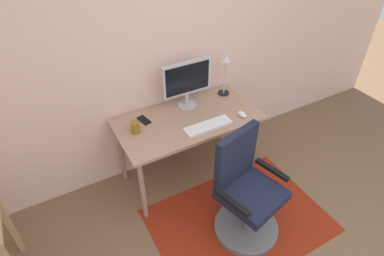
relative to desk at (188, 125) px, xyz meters
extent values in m
cube|color=beige|center=(-0.05, 0.40, 0.67)|extent=(6.00, 0.10, 2.60)
cube|color=maroon|center=(0.12, -0.72, -0.63)|extent=(1.49, 1.07, 0.01)
cube|color=tan|center=(0.00, 0.00, 0.06)|extent=(1.29, 0.66, 0.03)
cylinder|color=#A27E72|center=(-0.58, -0.27, -0.29)|extent=(0.04, 0.04, 0.68)
cylinder|color=#A27E72|center=(0.58, -0.27, -0.29)|extent=(0.04, 0.04, 0.68)
cylinder|color=#A27E72|center=(-0.58, 0.27, -0.29)|extent=(0.04, 0.04, 0.68)
cylinder|color=#A27E72|center=(0.58, 0.27, -0.29)|extent=(0.04, 0.04, 0.68)
cylinder|color=#B2B2B7|center=(0.09, 0.19, 0.08)|extent=(0.18, 0.18, 0.01)
cylinder|color=#B2B2B7|center=(0.09, 0.19, 0.15)|extent=(0.04, 0.04, 0.13)
cube|color=#B7B7BC|center=(0.09, 0.19, 0.37)|extent=(0.47, 0.04, 0.31)
cube|color=black|center=(0.09, 0.17, 0.37)|extent=(0.43, 0.00, 0.27)
cube|color=white|center=(0.09, -0.19, 0.08)|extent=(0.43, 0.13, 0.02)
ellipsoid|color=white|center=(0.44, -0.20, 0.09)|extent=(0.06, 0.10, 0.03)
cylinder|color=#876318|center=(-0.48, 0.04, 0.13)|extent=(0.08, 0.08, 0.10)
cube|color=black|center=(-0.36, 0.16, 0.08)|extent=(0.09, 0.15, 0.01)
cylinder|color=black|center=(0.51, 0.20, 0.08)|extent=(0.11, 0.11, 0.01)
cylinder|color=beige|center=(0.51, 0.20, 0.26)|extent=(0.02, 0.02, 0.34)
cone|color=beige|center=(0.51, 0.20, 0.46)|extent=(0.11, 0.11, 0.06)
cylinder|color=slate|center=(0.12, -0.82, -0.61)|extent=(0.54, 0.54, 0.05)
cylinder|color=slate|center=(0.12, -0.82, -0.40)|extent=(0.06, 0.06, 0.36)
cube|color=#191E33|center=(0.12, -0.82, -0.18)|extent=(0.54, 0.54, 0.08)
cube|color=#191E33|center=(0.07, -0.63, 0.09)|extent=(0.42, 0.16, 0.47)
cube|color=black|center=(-0.11, -0.87, -0.07)|extent=(0.11, 0.31, 0.03)
cube|color=black|center=(0.35, -0.76, -0.07)|extent=(0.11, 0.31, 0.03)
cube|color=tan|center=(-1.59, -0.09, -0.30)|extent=(0.04, 0.04, 0.66)
camera|label=1|loc=(-1.08, -2.02, 1.75)|focal=29.75mm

